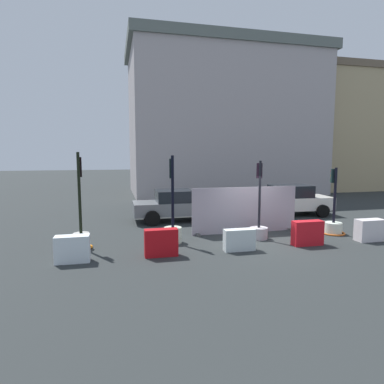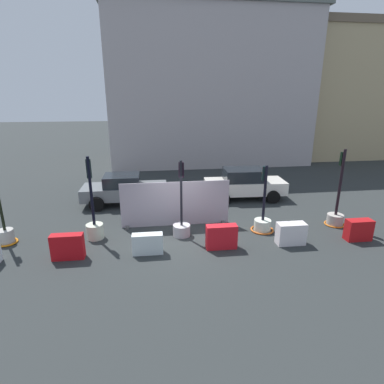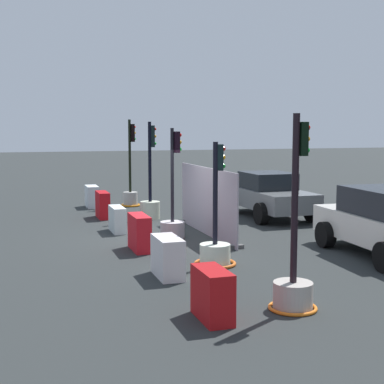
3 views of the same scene
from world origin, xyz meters
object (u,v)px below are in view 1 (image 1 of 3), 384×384
object	(u,v)px
traffic_light_3	(333,224)
construction_barrier_0	(72,249)
car_grey_saloon	(176,205)
construction_barrier_4	(370,230)
construction_barrier_2	(239,240)
car_white_van	(291,200)
construction_barrier_3	(307,233)
traffic_light_0	(81,232)
traffic_light_1	(173,227)
traffic_light_2	(259,225)
construction_barrier_1	(161,243)

from	to	relation	value
traffic_light_3	construction_barrier_0	world-z (taller)	traffic_light_3
traffic_light_3	car_grey_saloon	bearing A→B (deg)	144.63
construction_barrier_4	car_grey_saloon	world-z (taller)	car_grey_saloon
construction_barrier_2	car_white_van	size ratio (longest dim) A/B	0.25
traffic_light_3	car_white_van	world-z (taller)	traffic_light_3
traffic_light_3	construction_barrier_3	size ratio (longest dim) A/B	2.44
traffic_light_0	car_white_van	xyz separation A→B (m)	(10.66, 4.05, 0.24)
traffic_light_0	traffic_light_1	size ratio (longest dim) A/B	1.04
construction_barrier_3	car_grey_saloon	xyz separation A→B (m)	(-3.90, 5.53, 0.33)
traffic_light_2	construction_barrier_2	distance (m)	1.92
traffic_light_3	construction_barrier_2	size ratio (longest dim) A/B	2.56
traffic_light_2	construction_barrier_0	xyz separation A→B (m)	(-6.89, -1.30, -0.14)
construction_barrier_4	traffic_light_0	bearing A→B (deg)	172.03
construction_barrier_4	traffic_light_1	bearing A→B (deg)	168.66
traffic_light_1	traffic_light_3	xyz separation A→B (m)	(6.86, -0.20, -0.18)
construction_barrier_1	construction_barrier_4	size ratio (longest dim) A/B	1.01
traffic_light_1	construction_barrier_0	xyz separation A→B (m)	(-3.44, -1.50, -0.19)
construction_barrier_0	construction_barrier_4	size ratio (longest dim) A/B	0.97
construction_barrier_1	construction_barrier_2	world-z (taller)	construction_barrier_1
traffic_light_0	traffic_light_2	distance (m)	6.77
construction_barrier_1	traffic_light_0	bearing A→B (deg)	149.83
construction_barrier_0	construction_barrier_1	world-z (taller)	construction_barrier_1
construction_barrier_2	traffic_light_1	bearing A→B (deg)	143.44
traffic_light_1	traffic_light_2	distance (m)	3.45
traffic_light_2	car_white_van	xyz separation A→B (m)	(3.90, 4.26, 0.27)
car_grey_saloon	construction_barrier_1	bearing A→B (deg)	-105.63
traffic_light_0	construction_barrier_3	size ratio (longest dim) A/B	2.99
traffic_light_3	car_grey_saloon	distance (m)	7.32
traffic_light_0	traffic_light_3	xyz separation A→B (m)	(10.18, -0.21, -0.16)
construction_barrier_0	traffic_light_1	bearing A→B (deg)	23.58
traffic_light_3	construction_barrier_3	xyz separation A→B (m)	(-2.06, -1.29, 0.02)
construction_barrier_4	construction_barrier_3	bearing A→B (deg)	179.61
construction_barrier_3	car_white_van	xyz separation A→B (m)	(2.54, 5.55, 0.38)
traffic_light_1	traffic_light_0	bearing A→B (deg)	179.80
traffic_light_1	construction_barrier_1	world-z (taller)	traffic_light_1
traffic_light_3	traffic_light_1	bearing A→B (deg)	178.37
construction_barrier_2	car_white_van	world-z (taller)	car_white_van
traffic_light_2	traffic_light_1	bearing A→B (deg)	176.61
construction_barrier_2	car_grey_saloon	distance (m)	5.72
construction_barrier_0	construction_barrier_2	bearing A→B (deg)	-0.42
traffic_light_0	construction_barrier_1	world-z (taller)	traffic_light_0
traffic_light_0	car_grey_saloon	world-z (taller)	traffic_light_0
traffic_light_2	construction_barrier_0	distance (m)	7.01
construction_barrier_4	car_grey_saloon	distance (m)	8.64
construction_barrier_1	traffic_light_3	bearing A→B (deg)	10.08
traffic_light_1	construction_barrier_3	world-z (taller)	traffic_light_1
construction_barrier_3	construction_barrier_4	size ratio (longest dim) A/B	1.06
construction_barrier_0	construction_barrier_1	bearing A→B (deg)	-0.62
construction_barrier_1	construction_barrier_2	bearing A→B (deg)	-0.22
car_grey_saloon	car_white_van	size ratio (longest dim) A/B	0.99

